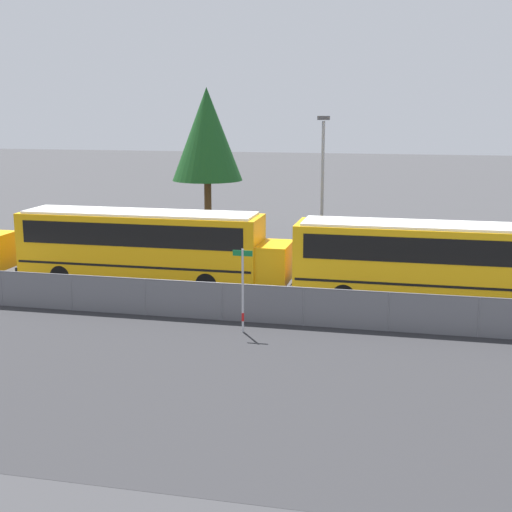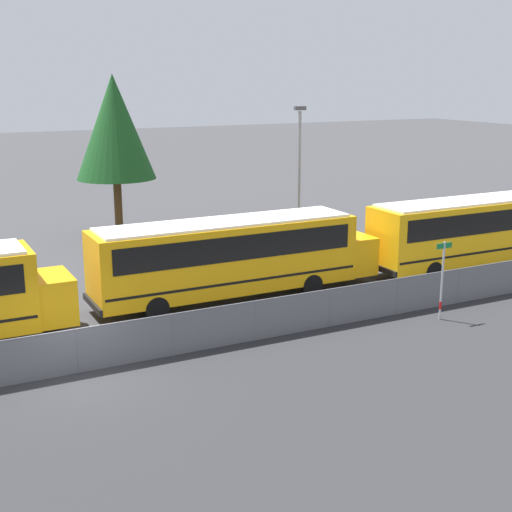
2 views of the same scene
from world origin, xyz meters
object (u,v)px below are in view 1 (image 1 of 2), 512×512
school_bus_4 (146,242)px  tree_0 (207,135)px  light_pole (322,182)px  school_bus_5 (439,258)px  street_sign (243,288)px

school_bus_4 → tree_0: bearing=94.1°
school_bus_4 → light_pole: size_ratio=1.67×
school_bus_4 → tree_0: 13.47m
school_bus_5 → light_pole: 9.39m
street_sign → tree_0: tree_0 is taller
school_bus_4 → school_bus_5: same height
street_sign → light_pole: light_pole is taller
school_bus_4 → street_sign: bearing=-45.0°
street_sign → school_bus_4: bearing=135.0°
school_bus_5 → street_sign: bearing=-142.6°
school_bus_4 → school_bus_5: 12.58m
school_bus_5 → street_sign: school_bus_5 is taller
school_bus_5 → light_pole: light_pole is taller
school_bus_5 → street_sign: size_ratio=4.11×
school_bus_5 → tree_0: (-13.48, 13.42, 4.22)m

